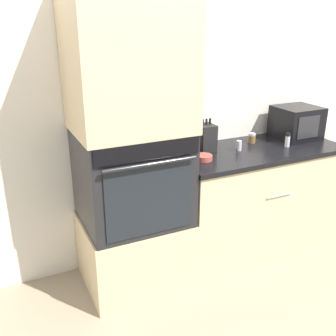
# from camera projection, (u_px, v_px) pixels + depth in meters

# --- Properties ---
(ground_plane) EXTENTS (12.00, 12.00, 0.00)m
(ground_plane) POSITION_uv_depth(u_px,v_px,m) (197.00, 288.00, 2.83)
(ground_plane) COLOR gray
(wall_back) EXTENTS (8.00, 0.05, 2.50)m
(wall_back) POSITION_uv_depth(u_px,v_px,m) (160.00, 100.00, 2.91)
(wall_back) COLOR silver
(wall_back) RESTS_ON ground_plane
(oven_cabinet_base) EXTENTS (0.72, 0.60, 0.50)m
(oven_cabinet_base) POSITION_uv_depth(u_px,v_px,m) (135.00, 249.00, 2.85)
(oven_cabinet_base) COLOR beige
(oven_cabinet_base) RESTS_ON ground_plane
(wall_oven) EXTENTS (0.70, 0.64, 0.64)m
(wall_oven) POSITION_uv_depth(u_px,v_px,m) (132.00, 176.00, 2.64)
(wall_oven) COLOR black
(wall_oven) RESTS_ON oven_cabinet_base
(oven_cabinet_upper) EXTENTS (0.72, 0.60, 0.90)m
(oven_cabinet_upper) POSITION_uv_depth(u_px,v_px,m) (128.00, 58.00, 2.37)
(oven_cabinet_upper) COLOR beige
(oven_cabinet_upper) RESTS_ON wall_oven
(counter_unit) EXTENTS (1.35, 0.63, 0.88)m
(counter_unit) POSITION_uv_depth(u_px,v_px,m) (252.00, 200.00, 3.19)
(counter_unit) COLOR beige
(counter_unit) RESTS_ON ground_plane
(microwave) EXTENTS (0.34, 0.32, 0.26)m
(microwave) POSITION_uv_depth(u_px,v_px,m) (296.00, 123.00, 3.23)
(microwave) COLOR black
(microwave) RESTS_ON counter_unit
(knife_block) EXTENTS (0.12, 0.14, 0.24)m
(knife_block) POSITION_uv_depth(u_px,v_px,m) (206.00, 137.00, 2.95)
(knife_block) COLOR black
(knife_block) RESTS_ON counter_unit
(bowl) EXTENTS (0.12, 0.12, 0.04)m
(bowl) POSITION_uv_depth(u_px,v_px,m) (204.00, 157.00, 2.77)
(bowl) COLOR #B24C42
(bowl) RESTS_ON counter_unit
(condiment_jar_near) EXTENTS (0.06, 0.06, 0.08)m
(condiment_jar_near) POSITION_uv_depth(u_px,v_px,m) (252.00, 138.00, 3.14)
(condiment_jar_near) COLOR brown
(condiment_jar_near) RESTS_ON counter_unit
(condiment_jar_mid) EXTENTS (0.04, 0.04, 0.08)m
(condiment_jar_mid) POSITION_uv_depth(u_px,v_px,m) (239.00, 146.00, 2.96)
(condiment_jar_mid) COLOR silver
(condiment_jar_mid) RESTS_ON counter_unit
(condiment_jar_far) EXTENTS (0.04, 0.04, 0.11)m
(condiment_jar_far) POSITION_uv_depth(u_px,v_px,m) (288.00, 140.00, 3.04)
(condiment_jar_far) COLOR silver
(condiment_jar_far) RESTS_ON counter_unit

